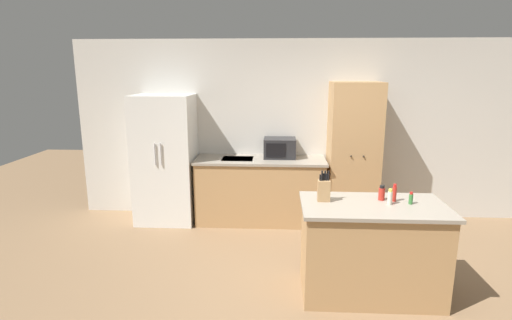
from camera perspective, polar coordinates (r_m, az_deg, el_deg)
ground_plane at (r=4.19m, az=11.85°, el=-18.70°), size 14.00×14.00×0.00m
wall_back at (r=5.96m, az=9.14°, el=4.22°), size 7.20×0.06×2.60m
refrigerator at (r=5.86m, az=-12.81°, el=0.10°), size 0.83×0.69×1.83m
back_counter at (r=5.78m, az=0.61°, el=-4.33°), size 1.85×0.66×0.93m
pantry_cabinet at (r=5.77m, az=13.70°, el=0.76°), size 0.68×0.60×2.01m
kitchen_island at (r=4.13m, az=16.08°, el=-12.16°), size 1.37×0.77×0.93m
microwave at (r=5.74m, az=3.40°, el=1.74°), size 0.45×0.37×0.28m
knife_block at (r=3.91m, az=9.67°, el=-4.24°), size 0.12×0.08×0.31m
spice_bottle_tall_dark at (r=4.09m, az=19.16°, el=-4.51°), size 0.04×0.04×0.17m
spice_bottle_short_red at (r=4.07m, az=21.25°, el=-5.14°), size 0.04×0.04×0.12m
spice_bottle_amber_oil at (r=4.09m, az=17.51°, el=-4.55°), size 0.06×0.06×0.15m
spice_bottle_green_herb at (r=3.99m, az=18.59°, el=-5.05°), size 0.05×0.05×0.15m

